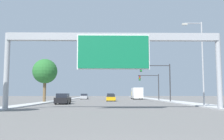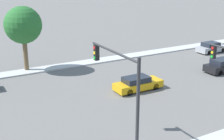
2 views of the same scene
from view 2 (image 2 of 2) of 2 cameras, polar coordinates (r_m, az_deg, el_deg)
median_strip_left at (r=47.38m, az=12.61°, el=3.94°), size 2.00×120.00×0.15m
car_far_right at (r=37.60m, az=19.61°, el=0.75°), size 1.90×4.46×1.53m
car_mid_center at (r=46.07m, az=17.69°, el=3.93°), size 1.87×4.30×1.46m
car_far_center at (r=30.14m, az=4.72°, el=-2.49°), size 1.78×4.79×1.37m
traffic_light_near_intersection at (r=18.53m, az=1.78°, el=-2.75°), size 5.59×0.32×6.69m
palm_tree_background at (r=36.08m, az=-15.96°, el=7.85°), size 4.17×4.17×7.40m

